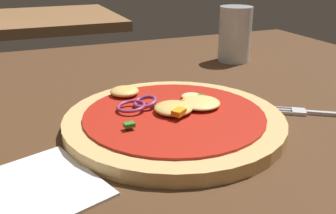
# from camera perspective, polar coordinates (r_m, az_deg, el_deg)

# --- Properties ---
(dining_table) EXTENTS (1.19, 1.04, 0.03)m
(dining_table) POSITION_cam_1_polar(r_m,az_deg,el_deg) (0.46, -3.96, -6.34)
(dining_table) COLOR #4C301C
(dining_table) RESTS_ON ground
(pizza) EXTENTS (0.27, 0.27, 0.03)m
(pizza) POSITION_cam_1_polar(r_m,az_deg,el_deg) (0.47, 0.86, -1.87)
(pizza) COLOR tan
(pizza) RESTS_ON dining_table
(fork) EXTENTS (0.13, 0.09, 0.01)m
(fork) POSITION_cam_1_polar(r_m,az_deg,el_deg) (0.55, 22.09, -0.89)
(fork) COLOR silver
(fork) RESTS_ON dining_table
(beer_glass) EXTENTS (0.06, 0.06, 0.11)m
(beer_glass) POSITION_cam_1_polar(r_m,az_deg,el_deg) (0.78, 10.02, 10.36)
(beer_glass) COLOR silver
(beer_glass) RESTS_ON dining_table
(napkin) EXTENTS (0.19, 0.16, 0.00)m
(napkin) POSITION_cam_1_polar(r_m,az_deg,el_deg) (0.37, -23.04, -12.64)
(napkin) COLOR white
(napkin) RESTS_ON dining_table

